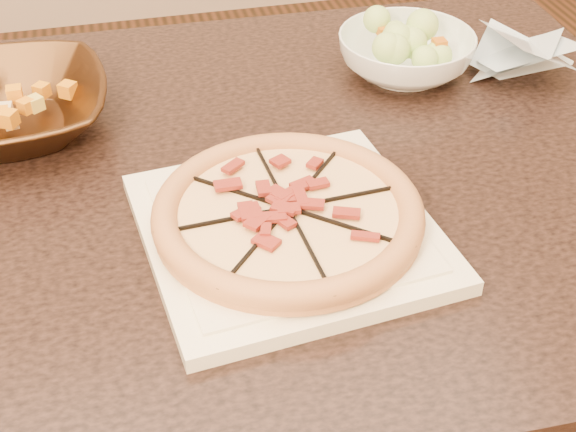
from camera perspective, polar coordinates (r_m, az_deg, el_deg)
The scene contains 7 objects.
dining_table at distance 1.04m, azimuth -8.27°, elevation -2.13°, with size 1.37×0.90×0.75m.
plate at distance 0.87m, azimuth 0.00°, elevation -1.01°, with size 0.33×0.33×0.02m.
pizza at distance 0.86m, azimuth -0.00°, elevation 0.21°, with size 0.29×0.29×0.03m.
bronze_bowl at distance 1.10m, azimuth -19.53°, elevation 7.13°, with size 0.27×0.27×0.07m, color #3F2713.
salad_bowl at distance 1.19m, azimuth 8.37°, elevation 11.29°, with size 0.20×0.20×0.06m, color white.
salad at distance 1.17m, azimuth 8.59°, elevation 13.39°, with size 0.11×0.10×0.04m.
cling_film at distance 1.25m, azimuth 16.28°, elevation 11.13°, with size 0.17×0.14×0.05m, color silver, non-canonical shape.
Camera 1 is at (-0.18, -0.97, 1.31)m, focal length 50.00 mm.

